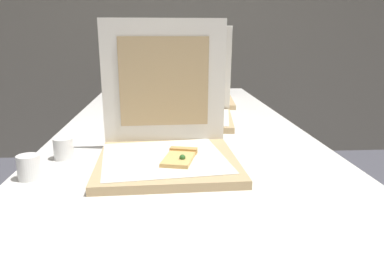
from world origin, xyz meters
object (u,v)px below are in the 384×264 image
object	(u,v)px
pizza_box_front	(167,142)
pizza_box_back	(197,91)
pizza_box_middle	(186,108)
cup_white_near_center	(63,149)
table	(183,147)
cup_white_near_left	(29,167)
cup_white_far	(130,107)

from	to	relation	value
pizza_box_front	pizza_box_back	distance (m)	1.01
pizza_box_middle	cup_white_near_center	world-z (taller)	pizza_box_middle
table	cup_white_near_center	distance (m)	0.43
pizza_box_middle	table	bearing A→B (deg)	-89.61
cup_white_near_left	cup_white_near_center	xyz separation A→B (m)	(0.04, 0.16, 0.00)
cup_white_near_center	cup_white_far	size ratio (longest dim) A/B	1.00
pizza_box_front	cup_white_near_left	size ratio (longest dim) A/B	6.49
pizza_box_middle	cup_white_near_center	xyz separation A→B (m)	(-0.38, -0.48, -0.02)
table	pizza_box_middle	size ratio (longest dim) A/B	5.92
pizza_box_front	pizza_box_middle	distance (m)	0.54
cup_white_near_center	cup_white_near_left	bearing A→B (deg)	-105.87
table	pizza_box_front	xyz separation A→B (m)	(-0.06, -0.28, 0.10)
pizza_box_back	cup_white_near_left	bearing A→B (deg)	-109.67
table	pizza_box_front	size ratio (longest dim) A/B	6.24
table	cup_white_near_center	size ratio (longest dim) A/B	40.53
cup_white_near_left	cup_white_far	bearing A→B (deg)	77.70
pizza_box_middle	cup_white_near_left	world-z (taller)	pizza_box_middle
pizza_box_front	cup_white_near_center	xyz separation A→B (m)	(-0.30, 0.05, -0.03)
cup_white_near_left	table	bearing A→B (deg)	44.62
pizza_box_front	cup_white_near_left	xyz separation A→B (m)	(-0.34, -0.11, -0.03)
pizza_box_back	cup_white_near_center	distance (m)	1.05
cup_white_far	table	bearing A→B (deg)	-62.79
pizza_box_back	cup_white_near_left	world-z (taller)	pizza_box_back
pizza_box_middle	pizza_box_back	distance (m)	0.47
cup_white_near_center	pizza_box_front	bearing A→B (deg)	-9.21
pizza_box_back	cup_white_near_left	xyz separation A→B (m)	(-0.51, -1.10, -0.03)
pizza_box_back	cup_white_far	size ratio (longest dim) A/B	7.27
pizza_box_back	cup_white_far	distance (m)	0.44
pizza_box_middle	cup_white_near_left	xyz separation A→B (m)	(-0.42, -0.64, -0.02)
table	cup_white_near_center	bearing A→B (deg)	-146.29
pizza_box_front	cup_white_near_left	bearing A→B (deg)	-164.06
pizza_box_back	cup_white_near_left	size ratio (longest dim) A/B	7.27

